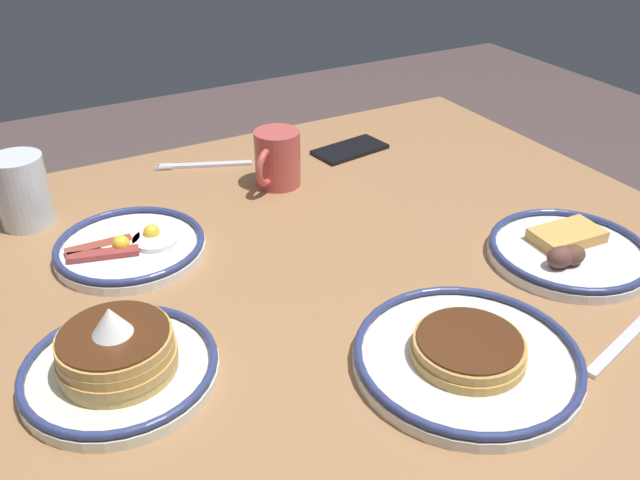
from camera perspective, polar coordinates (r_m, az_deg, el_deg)
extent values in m
cube|color=#9C6E46|center=(1.02, 1.17, -2.24)|extent=(1.15, 1.00, 0.04)
cylinder|color=brown|center=(1.72, 8.17, -2.31)|extent=(0.05, 0.05, 0.71)
cylinder|color=brown|center=(1.47, -23.84, -11.79)|extent=(0.05, 0.05, 0.71)
cylinder|color=white|center=(1.05, -15.54, -0.80)|extent=(0.22, 0.22, 0.01)
torus|color=navy|center=(1.04, -15.63, -0.24)|extent=(0.22, 0.22, 0.01)
cylinder|color=white|center=(1.04, -13.65, -0.02)|extent=(0.07, 0.07, 0.01)
sphere|color=yellow|center=(1.05, -13.91, 0.61)|extent=(0.03, 0.03, 0.03)
cylinder|color=white|center=(1.06, -16.58, 0.01)|extent=(0.07, 0.07, 0.01)
sphere|color=yellow|center=(1.03, -16.31, -0.30)|extent=(0.03, 0.03, 0.03)
cube|color=#984231|center=(1.05, -18.01, -0.49)|extent=(0.10, 0.02, 0.01)
cube|color=#9E3934|center=(1.02, -17.70, -1.13)|extent=(0.10, 0.04, 0.01)
cylinder|color=silver|center=(0.83, 12.16, -9.89)|extent=(0.27, 0.27, 0.01)
torus|color=navy|center=(0.82, 12.25, -9.25)|extent=(0.27, 0.27, 0.01)
cylinder|color=gold|center=(0.82, 12.26, -9.20)|extent=(0.13, 0.13, 0.01)
cylinder|color=tan|center=(0.81, 12.35, -8.55)|extent=(0.13, 0.13, 0.01)
cylinder|color=#4C2814|center=(0.81, 12.41, -8.14)|extent=(0.12, 0.12, 0.00)
cylinder|color=white|center=(1.06, 20.04, -1.17)|extent=(0.23, 0.23, 0.01)
torus|color=navy|center=(1.06, 20.16, -0.62)|extent=(0.23, 0.23, 0.01)
cube|color=#DA9D4D|center=(1.08, 19.95, 0.36)|extent=(0.11, 0.07, 0.02)
ellipsoid|color=brown|center=(1.02, 20.43, -1.20)|extent=(0.04, 0.03, 0.03)
ellipsoid|color=brown|center=(1.01, 19.46, -1.37)|extent=(0.04, 0.03, 0.03)
ellipsoid|color=brown|center=(1.01, 19.71, -1.28)|extent=(0.04, 0.03, 0.03)
cylinder|color=silver|center=(0.83, -16.32, -10.63)|extent=(0.23, 0.23, 0.01)
torus|color=navy|center=(0.82, -16.45, -9.99)|extent=(0.22, 0.22, 0.01)
cylinder|color=tan|center=(0.82, -16.46, -9.94)|extent=(0.13, 0.13, 0.01)
cylinder|color=tan|center=(0.81, -16.58, -9.29)|extent=(0.13, 0.13, 0.01)
cylinder|color=gold|center=(0.80, -16.71, -8.64)|extent=(0.13, 0.13, 0.01)
cylinder|color=tan|center=(0.80, -16.84, -7.97)|extent=(0.13, 0.13, 0.01)
cylinder|color=#4C2814|center=(0.79, -16.92, -7.54)|extent=(0.12, 0.12, 0.00)
cone|color=white|center=(0.78, -17.12, -6.48)|extent=(0.04, 0.04, 0.03)
cylinder|color=#BF4C47|center=(1.20, -3.57, 6.85)|extent=(0.08, 0.08, 0.10)
torus|color=#BF4C47|center=(1.17, -4.46, 6.11)|extent=(0.06, 0.05, 0.07)
cylinder|color=brown|center=(1.19, -3.62, 8.25)|extent=(0.07, 0.07, 0.01)
cylinder|color=silver|center=(1.16, -23.67, 3.78)|extent=(0.08, 0.08, 0.12)
cylinder|color=black|center=(1.17, -23.50, 3.03)|extent=(0.07, 0.07, 0.08)
cube|color=black|center=(1.35, 2.52, 7.58)|extent=(0.15, 0.09, 0.01)
cube|color=silver|center=(1.30, -9.53, 6.22)|extent=(0.16, 0.08, 0.01)
cube|color=silver|center=(1.32, -12.89, 6.20)|extent=(0.03, 0.01, 0.00)
cube|color=silver|center=(1.31, -12.91, 6.09)|extent=(0.03, 0.01, 0.00)
cube|color=silver|center=(1.31, -12.93, 5.98)|extent=(0.03, 0.01, 0.00)
cube|color=silver|center=(1.30, -12.95, 5.87)|extent=(0.03, 0.01, 0.00)
cube|color=silver|center=(0.93, 24.38, -7.37)|extent=(0.20, 0.07, 0.01)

